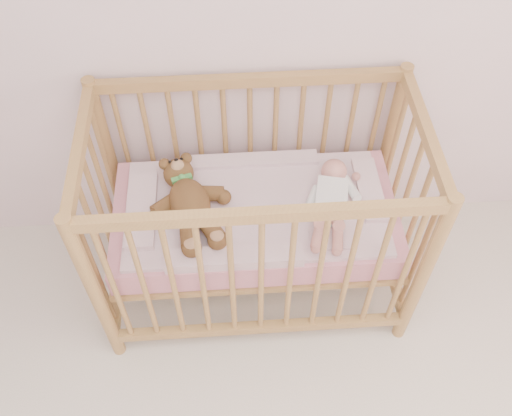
{
  "coord_description": "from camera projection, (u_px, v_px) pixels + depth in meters",
  "views": [
    {
      "loc": [
        -0.12,
        0.09,
        2.47
      ],
      "look_at": [
        -0.03,
        1.55,
        0.62
      ],
      "focal_mm": 40.0,
      "sensor_mm": 36.0,
      "label": 1
    }
  ],
  "objects": [
    {
      "name": "blanket",
      "position": [
        255.0,
        208.0,
        2.43
      ],
      "size": [
        1.1,
        0.58,
        0.06
      ],
      "primitive_type": null,
      "color": "pink",
      "rests_on": "mattress"
    },
    {
      "name": "mattress",
      "position": [
        255.0,
        218.0,
        2.49
      ],
      "size": [
        1.22,
        0.62,
        0.13
      ],
      "primitive_type": "cube",
      "color": "pink",
      "rests_on": "crib"
    },
    {
      "name": "teddy_bear",
      "position": [
        190.0,
        202.0,
        2.34
      ],
      "size": [
        0.5,
        0.6,
        0.15
      ],
      "primitive_type": null,
      "rotation": [
        0.0,
        0.0,
        0.28
      ],
      "color": "brown",
      "rests_on": "blanket"
    },
    {
      "name": "baby",
      "position": [
        332.0,
        196.0,
        2.38
      ],
      "size": [
        0.35,
        0.54,
        0.12
      ],
      "primitive_type": null,
      "rotation": [
        0.0,
        0.0,
        -0.22
      ],
      "color": "white",
      "rests_on": "blanket"
    },
    {
      "name": "crib",
      "position": [
        255.0,
        216.0,
        2.48
      ],
      "size": [
        1.36,
        0.76,
        1.0
      ],
      "primitive_type": null,
      "color": "tan",
      "rests_on": "floor"
    }
  ]
}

